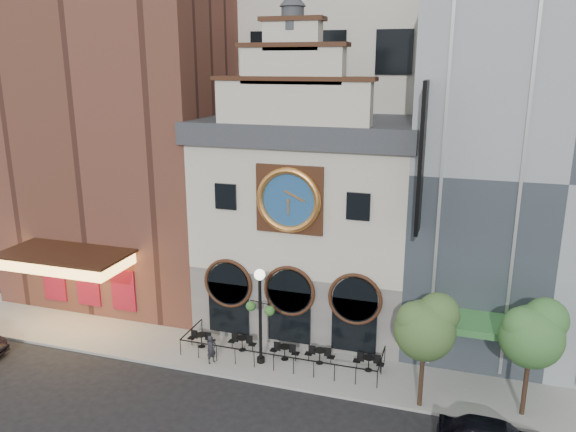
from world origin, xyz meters
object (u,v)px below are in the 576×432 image
(tree_right, at_px, (533,332))
(bistro_4, at_px, (369,362))
(bistro_2, at_px, (285,351))
(bistro_3, at_px, (320,355))
(tree_left, at_px, (426,325))
(lamppost, at_px, (260,306))
(bistro_0, at_px, (201,339))
(pedestrian, at_px, (211,350))
(bistro_1, at_px, (242,343))

(tree_right, bearing_deg, bistro_4, 168.06)
(bistro_2, relative_size, bistro_3, 1.00)
(bistro_3, bearing_deg, tree_right, -8.60)
(bistro_2, height_order, tree_left, tree_left)
(bistro_2, bearing_deg, lamppost, -149.34)
(bistro_3, relative_size, bistro_4, 1.00)
(lamppost, bearing_deg, bistro_0, -176.31)
(bistro_0, height_order, pedestrian, pedestrian)
(lamppost, height_order, tree_left, tree_left)
(bistro_1, xyz_separation_m, bistro_2, (2.52, -0.23, 0.00))
(pedestrian, height_order, tree_left, tree_left)
(bistro_0, xyz_separation_m, tree_left, (12.06, -1.92, 3.54))
(bistro_1, height_order, bistro_4, same)
(bistro_2, distance_m, pedestrian, 3.86)
(bistro_1, bearing_deg, lamppost, -32.17)
(bistro_0, bearing_deg, bistro_1, 7.98)
(bistro_0, bearing_deg, tree_right, -4.21)
(pedestrian, bearing_deg, tree_left, -62.25)
(bistro_3, xyz_separation_m, bistro_4, (2.57, 0.05, 0.00))
(bistro_2, bearing_deg, tree_right, -6.38)
(bistro_2, distance_m, tree_left, 8.31)
(bistro_0, height_order, bistro_4, same)
(bistro_1, relative_size, tree_right, 0.29)
(bistro_3, distance_m, lamppost, 4.14)
(lamppost, bearing_deg, bistro_4, 21.44)
(bistro_3, xyz_separation_m, tree_right, (9.82, -1.48, 3.57))
(bistro_0, distance_m, bistro_2, 4.82)
(bistro_0, relative_size, bistro_1, 1.00)
(lamppost, bearing_deg, pedestrian, -149.05)
(bistro_2, bearing_deg, pedestrian, -157.40)
(lamppost, bearing_deg, tree_right, 9.47)
(pedestrian, bearing_deg, bistro_4, -47.35)
(pedestrian, xyz_separation_m, lamppost, (2.45, 0.82, 2.46))
(bistro_4, bearing_deg, bistro_0, -178.02)
(bistro_0, height_order, bistro_1, same)
(bistro_0, bearing_deg, bistro_3, 2.32)
(bistro_1, xyz_separation_m, pedestrian, (-1.04, -1.71, 0.30))
(bistro_1, xyz_separation_m, tree_right, (14.21, -1.54, 3.57))
(lamppost, xyz_separation_m, tree_right, (12.80, -0.65, 0.82))
(bistro_0, relative_size, pedestrian, 1.04)
(bistro_2, xyz_separation_m, tree_right, (11.69, -1.31, 3.57))
(bistro_1, distance_m, bistro_2, 2.53)
(bistro_3, bearing_deg, tree_left, -22.23)
(bistro_3, relative_size, pedestrian, 1.04)
(bistro_0, distance_m, tree_right, 16.93)
(lamppost, relative_size, tree_left, 0.95)
(tree_right, bearing_deg, bistro_2, 173.62)
(bistro_3, height_order, bistro_4, same)
(tree_left, bearing_deg, bistro_3, 157.77)
(tree_left, xyz_separation_m, tree_right, (4.45, 0.71, 0.03))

